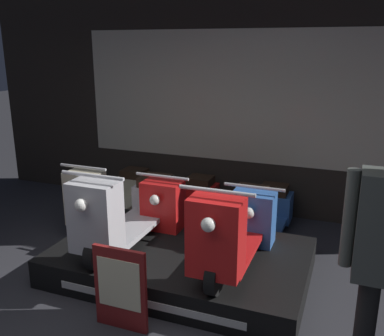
{
  "coord_description": "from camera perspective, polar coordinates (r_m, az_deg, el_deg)",
  "views": [
    {
      "loc": [
        1.6,
        -2.31,
        2.2
      ],
      "look_at": [
        0.05,
        1.7,
        0.96
      ],
      "focal_mm": 40.0,
      "sensor_mm": 36.0,
      "label": 1
    }
  ],
  "objects": [
    {
      "name": "scooter_display_left",
      "position": [
        4.3,
        -8.65,
        -5.72
      ],
      "size": [
        0.6,
        1.61,
        0.88
      ],
      "color": "black",
      "rests_on": "display_platform"
    },
    {
      "name": "display_platform",
      "position": [
        4.33,
        -1.51,
        -12.38
      ],
      "size": [
        2.44,
        1.49,
        0.28
      ],
      "color": "black",
      "rests_on": "ground_plane"
    },
    {
      "name": "shop_wall_back",
      "position": [
        5.71,
        4.81,
        9.96
      ],
      "size": [
        7.32,
        0.09,
        3.2
      ],
      "color": "#28231E",
      "rests_on": "ground_plane"
    },
    {
      "name": "scooter_display_right",
      "position": [
        3.91,
        5.66,
        -7.91
      ],
      "size": [
        0.6,
        1.61,
        0.88
      ],
      "color": "black",
      "rests_on": "display_platform"
    },
    {
      "name": "scooter_backrow_0",
      "position": [
        5.6,
        -10.77,
        -3.64
      ],
      "size": [
        0.6,
        1.61,
        0.88
      ],
      "color": "black",
      "rests_on": "ground_plane"
    },
    {
      "name": "price_sign_board",
      "position": [
        3.54,
        -9.51,
        -15.58
      ],
      "size": [
        0.45,
        0.04,
        0.7
      ],
      "color": "maroon",
      "rests_on": "ground_plane"
    },
    {
      "name": "scooter_backrow_2",
      "position": [
        4.9,
        9.49,
        -6.47
      ],
      "size": [
        0.6,
        1.61,
        0.88
      ],
      "color": "black",
      "rests_on": "ground_plane"
    },
    {
      "name": "scooter_backrow_1",
      "position": [
        5.17,
        -1.34,
        -5.04
      ],
      "size": [
        0.6,
        1.61,
        0.88
      ],
      "color": "black",
      "rests_on": "ground_plane"
    }
  ]
}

